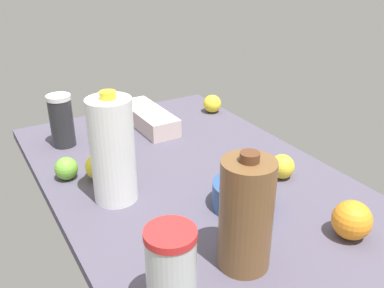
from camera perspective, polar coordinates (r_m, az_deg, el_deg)
countertop at (r=121.54cm, az=-0.00°, el=-4.90°), size 120.00×76.00×3.00cm
milk_jug at (r=105.95cm, az=-10.50°, el=-0.93°), size 10.97×10.97×28.78cm
tumbler_cup at (r=76.38cm, az=-2.78°, el=-16.68°), size 9.03×9.03×17.33cm
shaker_bottle at (r=141.57cm, az=-17.01°, el=3.00°), size 7.55×7.55×16.95cm
chocolate_milk_jug at (r=84.67cm, az=7.21°, el=-9.33°), size 10.63×10.63×25.36cm
mixing_bowl at (r=106.74cm, az=6.88°, el=-6.75°), size 15.47×15.47×6.71cm
egg_carton at (r=152.78cm, az=-5.82°, el=3.48°), size 29.31×10.76×6.23cm
lemon_far_back at (r=164.96cm, az=2.72°, el=5.38°), size 6.82×6.82×6.82cm
lemon_beside_bowl at (r=120.54cm, az=-12.29°, el=-2.93°), size 7.60×7.60×7.60cm
lemon_by_jug at (r=121.08cm, az=11.92°, el=-2.96°), size 6.87×6.87×6.87cm
orange_near_front at (r=101.76cm, az=20.54°, el=-9.47°), size 8.81×8.81×8.81cm
lime_loose at (r=123.03cm, az=-16.42°, el=-3.14°), size 6.39×6.39×6.39cm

